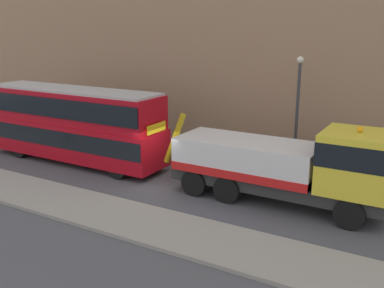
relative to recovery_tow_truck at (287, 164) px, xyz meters
name	(u,v)px	position (x,y,z in m)	size (l,w,h in m)	color
ground_plane	(165,183)	(-5.75, -0.46, -1.76)	(120.00, 120.00, 0.00)	#4C4C51
near_kerb	(107,213)	(-5.75, -4.66, -1.68)	(60.00, 2.80, 0.15)	gray
building_facade	(235,12)	(-5.75, 7.02, 6.31)	(60.00, 1.50, 16.00)	#9E7A5B
recovery_tow_truck	(287,164)	(0.00, 0.00, 0.00)	(10.15, 2.68, 3.67)	#2D2D2D
double_decker_bus	(73,122)	(-12.01, 0.00, 0.47)	(11.06, 2.59, 4.06)	#B70C19
street_lamp	(298,103)	(-1.13, 4.83, 1.71)	(0.36, 0.36, 5.83)	#38383D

